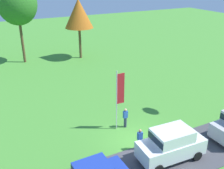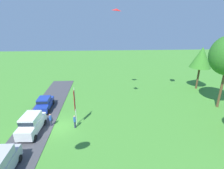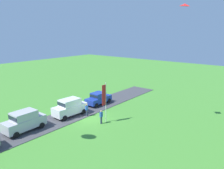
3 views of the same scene
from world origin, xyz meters
TOP-DOWN VIEW (x-y plane):
  - ground_plane at (0.00, 0.00)m, footprint 120.00×120.00m
  - pavement_strip at (0.00, -2.92)m, footprint 36.00×4.40m
  - car_sedan_near_entrance at (-4.92, -3.13)m, footprint 4.44×2.03m
  - car_suv_far_end at (0.98, -2.86)m, footprint 4.69×2.22m
  - person_beside_suv at (0.26, 2.07)m, footprint 0.36×0.24m
  - person_watching_sky at (-0.33, -1.03)m, footprint 0.36×0.24m
  - tree_lone_near at (-11.87, 24.13)m, footprint 3.85×3.85m
  - flag_banner at (-0.28, 2.16)m, footprint 0.71×0.08m
  - kite_diamond_high_left at (-8.77, 7.94)m, footprint 1.02×1.24m

SIDE VIEW (x-z plane):
  - ground_plane at x=0.00m, z-range 0.00..0.00m
  - pavement_strip at x=0.00m, z-range 0.00..0.06m
  - person_beside_suv at x=0.26m, z-range 0.02..1.73m
  - person_watching_sky at x=-0.33m, z-range 0.02..1.73m
  - car_sedan_near_entrance at x=-4.92m, z-range 0.12..1.96m
  - car_suv_far_end at x=0.98m, z-range 0.16..2.44m
  - flag_banner at x=-0.28m, z-range 0.67..5.73m
  - tree_lone_near at x=-11.87m, z-range 2.10..10.22m
  - kite_diamond_high_left at x=-8.77m, z-range 13.96..14.37m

